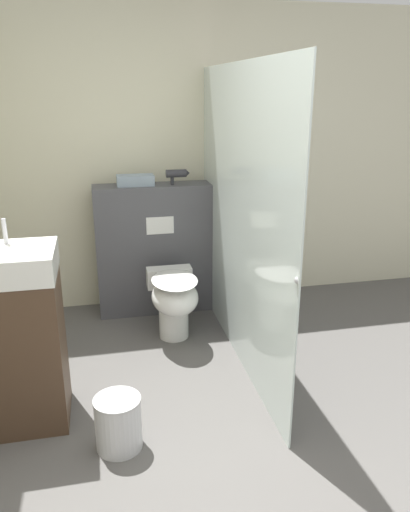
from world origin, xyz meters
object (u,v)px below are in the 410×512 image
Objects in this scene: toilet at (174,299)px; sink_vanity at (15,339)px; hair_drier at (177,174)px; waste_bin at (118,423)px.

toilet is 1.29m from sink_vanity.
hair_drier is at bearing 76.77° from toilet.
toilet is 1.94× the size of waste_bin.
waste_bin is (0.53, -0.36, -0.37)m from sink_vanity.
sink_vanity is at bearing 145.28° from waste_bin.
toilet is 1.26m from waste_bin.
toilet reaches higher than waste_bin.
toilet is 1.02m from hair_drier.
waste_bin is at bearing -34.72° from sink_vanity.
hair_drier is (0.13, 0.54, 0.85)m from toilet.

